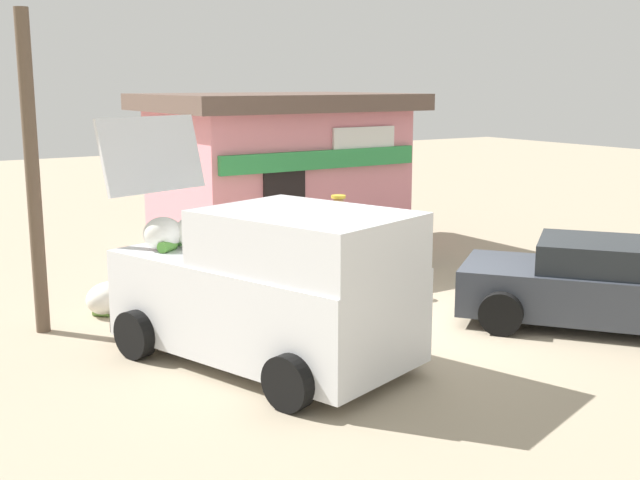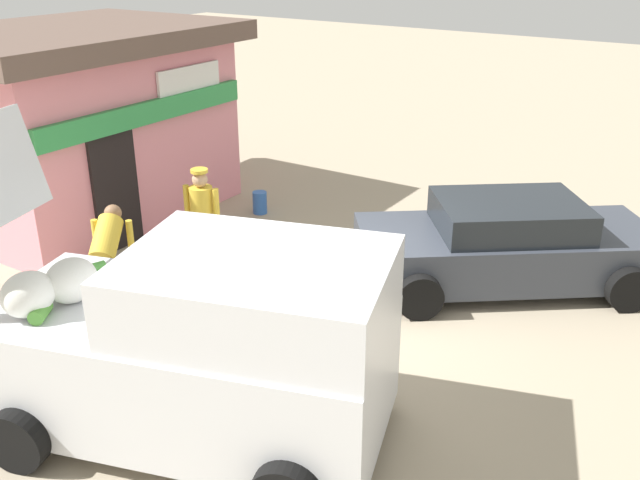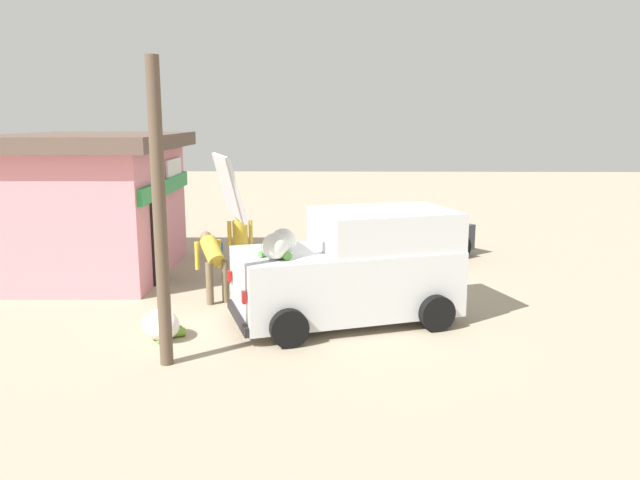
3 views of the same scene
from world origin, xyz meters
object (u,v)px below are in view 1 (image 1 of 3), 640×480
Objects in this scene: delivery_van at (270,287)px; vendor_standing at (338,237)px; paint_bucket at (416,254)px; storefront_bar at (277,171)px; parked_sedan at (609,286)px; unloaded_banana_pile at (109,299)px; customer_bending at (252,248)px.

delivery_van reaches higher than vendor_standing.
paint_bucket is (2.54, 0.99, -0.77)m from vendor_standing.
storefront_bar reaches higher than parked_sedan.
delivery_van is at bearing -71.63° from unloaded_banana_pile.
storefront_bar is 5.45× the size of unloaded_banana_pile.
parked_sedan is 10.68× the size of paint_bucket.
vendor_standing is at bearing -102.85° from storefront_bar.
delivery_van is at bearing -137.25° from vendor_standing.
paint_bucket is at bearing 87.01° from parked_sedan.
unloaded_banana_pile is at bearing 108.37° from delivery_van.
storefront_bar is 3.85× the size of customer_bending.
storefront_bar is at bearing 60.05° from delivery_van.
parked_sedan is 2.59× the size of vendor_standing.
paint_bucket is at bearing -56.72° from storefront_bar.
delivery_van is 4.67× the size of unloaded_banana_pile.
unloaded_banana_pile is (-3.78, 0.81, -0.73)m from vendor_standing.
storefront_bar is at bearing 77.15° from vendor_standing.
parked_sedan is 3.15× the size of customer_bending.
vendor_standing reaches higher than unloaded_banana_pile.
storefront_bar is 7.64m from parked_sedan.
parked_sedan reaches higher than unloaded_banana_pile.
parked_sedan is at bearing -47.74° from customer_bending.
unloaded_banana_pile is (-6.08, 4.62, -0.38)m from parked_sedan.
storefront_bar is 4.08m from customer_bending.
paint_bucket is at bearing 21.29° from vendor_standing.
unloaded_banana_pile is at bearing 167.87° from vendor_standing.
customer_bending reaches higher than unloaded_banana_pile.
paint_bucket is (5.23, 3.48, -0.81)m from delivery_van.
vendor_standing reaches higher than paint_bucket.
delivery_van reaches higher than unloaded_banana_pile.
parked_sedan is 5.62m from customer_bending.
storefront_bar is 3.17× the size of vendor_standing.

